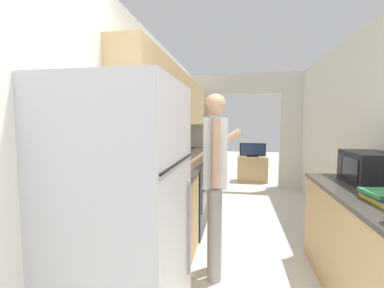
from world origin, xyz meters
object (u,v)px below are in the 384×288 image
(person, at_px, (215,180))
(television, at_px, (253,150))
(microwave, at_px, (368,168))
(knife, at_px, (186,157))
(refrigerator, at_px, (124,220))
(tv_cabinet, at_px, (252,169))
(range_oven, at_px, (181,196))

(person, xyz_separation_m, television, (0.57, 3.99, -0.15))
(microwave, xyz_separation_m, knife, (-1.94, 1.40, -0.14))
(knife, bearing_deg, person, -44.98)
(person, distance_m, microwave, 1.37)
(refrigerator, relative_size, knife, 5.74)
(refrigerator, xyz_separation_m, person, (0.49, 0.88, 0.08))
(refrigerator, bearing_deg, tv_cabinet, 77.84)
(person, height_order, tv_cabinet, person)
(microwave, relative_size, knife, 1.74)
(range_oven, distance_m, microwave, 2.13)
(refrigerator, relative_size, television, 2.73)
(tv_cabinet, xyz_separation_m, television, (0.00, -0.04, 0.47))
(microwave, height_order, tv_cabinet, microwave)
(range_oven, bearing_deg, refrigerator, -88.71)
(tv_cabinet, bearing_deg, refrigerator, -102.16)
(refrigerator, relative_size, tv_cabinet, 2.35)
(tv_cabinet, height_order, television, television)
(refrigerator, bearing_deg, range_oven, 91.29)
(microwave, height_order, knife, microwave)
(refrigerator, height_order, microwave, refrigerator)
(range_oven, relative_size, microwave, 2.03)
(range_oven, relative_size, tv_cabinet, 1.44)
(knife, bearing_deg, range_oven, -59.98)
(tv_cabinet, distance_m, knife, 2.78)
(refrigerator, relative_size, range_oven, 1.63)
(microwave, bearing_deg, refrigerator, -150.24)
(knife, bearing_deg, microwave, -11.19)
(refrigerator, bearing_deg, microwave, 29.76)
(television, bearing_deg, range_oven, -109.97)
(knife, bearing_deg, television, 88.97)
(refrigerator, height_order, range_oven, refrigerator)
(tv_cabinet, bearing_deg, television, -90.00)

